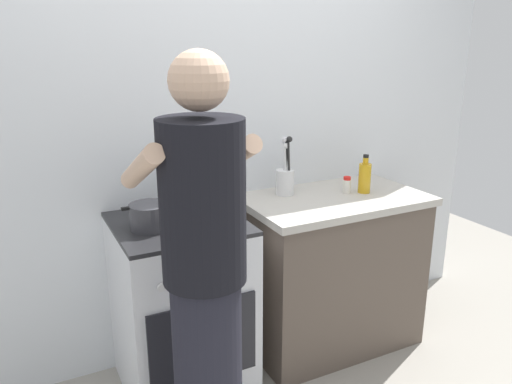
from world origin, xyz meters
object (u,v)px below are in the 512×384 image
pot (150,216)px  person (205,289)px  mixing_bowl (207,210)px  stove_range (182,306)px  utensil_crock (285,177)px  oil_bottle (365,177)px  spice_bottle (347,185)px

pot → person: 0.59m
mixing_bowl → pot: bearing=-179.1°
stove_range → mixing_bowl: bearing=-10.6°
stove_range → utensil_crock: utensil_crock is taller
stove_range → person: bearing=-99.4°
mixing_bowl → person: (-0.24, -0.59, -0.09)m
oil_bottle → person: (-1.19, -0.60, -0.13)m
mixing_bowl → utensil_crock: size_ratio=0.95×
stove_range → utensil_crock: size_ratio=2.74×
person → mixing_bowl: bearing=67.6°
utensil_crock → pot: bearing=-167.1°
person → stove_range: bearing=80.6°
mixing_bowl → oil_bottle: bearing=0.9°
stove_range → person: person is taller
stove_range → oil_bottle: (1.09, -0.01, 0.54)m
person → pot: bearing=93.7°
mixing_bowl → utensil_crock: utensil_crock is taller
pot → stove_range: bearing=12.4°
stove_range → utensil_crock: bearing=13.0°
pot → spice_bottle: (1.14, 0.06, -0.01)m
utensil_crock → person: person is taller
stove_range → pot: (-0.14, -0.03, 0.51)m
stove_range → mixing_bowl: mixing_bowl is taller
oil_bottle → person: size_ratio=0.13×
spice_bottle → person: size_ratio=0.06×
spice_bottle → person: bearing=-149.8°
mixing_bowl → spice_bottle: bearing=3.4°
spice_bottle → person: person is taller
stove_range → pot: pot is taller
stove_range → spice_bottle: 1.11m
utensil_crock → mixing_bowl: bearing=-161.2°
mixing_bowl → spice_bottle: size_ratio=3.31×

